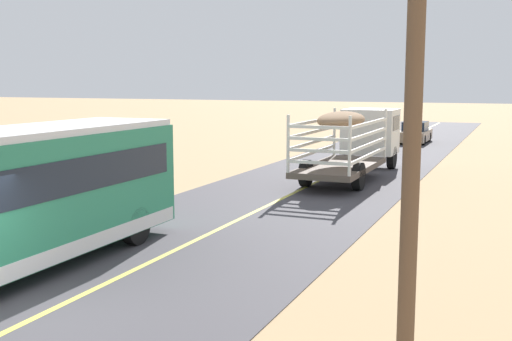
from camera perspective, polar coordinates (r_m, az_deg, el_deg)
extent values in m
plane|color=tan|center=(12.15, -20.77, -13.12)|extent=(240.00, 240.00, 0.00)
cube|color=#423F44|center=(12.15, -20.77, -13.08)|extent=(8.00, 120.00, 0.02)
cube|color=#D8CC4C|center=(12.14, -20.78, -13.03)|extent=(0.16, 117.60, 0.00)
cube|color=silver|center=(31.66, 10.29, 3.50)|extent=(2.50, 2.20, 2.20)
cube|color=#192333|center=(31.63, 10.31, 4.32)|extent=(2.53, 1.54, 0.70)
cube|color=brown|center=(26.56, 7.64, 0.31)|extent=(2.50, 6.40, 0.24)
cylinder|color=silver|center=(29.76, 7.09, 3.52)|extent=(0.12, 0.12, 2.20)
cylinder|color=silver|center=(29.20, 11.59, 3.33)|extent=(0.12, 0.12, 2.20)
cylinder|color=silver|center=(23.81, 2.92, 2.43)|extent=(0.12, 0.12, 2.20)
cylinder|color=silver|center=(23.10, 8.47, 2.18)|extent=(0.12, 0.12, 2.20)
cube|color=silver|center=(26.84, 5.18, 1.63)|extent=(0.08, 6.30, 0.12)
cube|color=silver|center=(26.20, 10.22, 1.38)|extent=(0.08, 6.30, 0.12)
cube|color=silver|center=(23.48, 5.61, 0.70)|extent=(2.40, 0.08, 0.12)
cube|color=silver|center=(26.79, 5.19, 2.57)|extent=(0.08, 6.30, 0.12)
cube|color=silver|center=(26.16, 10.24, 2.34)|extent=(0.08, 6.30, 0.12)
cube|color=silver|center=(23.43, 5.63, 1.77)|extent=(2.40, 0.08, 0.12)
cube|color=silver|center=(26.75, 5.20, 3.51)|extent=(0.08, 6.30, 0.12)
cube|color=silver|center=(26.12, 10.27, 3.30)|extent=(0.08, 6.30, 0.12)
cube|color=silver|center=(23.39, 5.64, 2.84)|extent=(2.40, 0.08, 0.12)
cube|color=silver|center=(26.72, 5.21, 4.45)|extent=(0.08, 6.30, 0.12)
cube|color=silver|center=(26.08, 10.29, 4.26)|extent=(0.08, 6.30, 0.12)
cube|color=silver|center=(23.35, 5.66, 3.92)|extent=(2.40, 0.08, 0.12)
ellipsoid|color=#8C6B4C|center=(26.37, 7.72, 4.56)|extent=(1.75, 3.84, 0.70)
cylinder|color=black|center=(32.04, 8.34, 1.35)|extent=(0.32, 1.10, 1.10)
cylinder|color=black|center=(31.56, 12.16, 1.16)|extent=(0.32, 1.10, 1.10)
cylinder|color=black|center=(25.69, 4.53, -0.25)|extent=(0.32, 1.10, 1.10)
cylinder|color=black|center=(25.09, 9.26, -0.53)|extent=(0.32, 1.10, 1.10)
cube|color=#2D8C66|center=(14.89, -21.48, -2.40)|extent=(2.50, 10.00, 2.70)
cube|color=white|center=(14.71, -21.77, 3.08)|extent=(2.45, 9.80, 0.16)
cube|color=#192333|center=(14.82, -21.57, -0.61)|extent=(2.54, 9.20, 0.80)
cube|color=silver|center=(15.14, -21.25, -6.69)|extent=(2.53, 9.80, 0.36)
cylinder|color=black|center=(18.21, -16.60, -4.19)|extent=(0.30, 1.00, 1.00)
cylinder|color=black|center=(16.91, -10.82, -4.92)|extent=(0.30, 1.00, 1.00)
cube|color=#8C7259|center=(45.18, 14.15, 3.10)|extent=(1.80, 4.40, 0.70)
cube|color=#192333|center=(45.23, 14.20, 3.93)|extent=(1.53, 2.20, 0.60)
cylinder|color=black|center=(46.62, 13.44, 3.04)|extent=(0.22, 0.66, 0.66)
cylinder|color=black|center=(46.39, 15.36, 2.95)|extent=(0.22, 0.66, 0.66)
cylinder|color=black|center=(44.03, 12.86, 2.77)|extent=(0.22, 0.66, 0.66)
cylinder|color=black|center=(43.78, 14.89, 2.67)|extent=(0.22, 0.66, 0.66)
cylinder|color=brown|center=(8.55, 14.13, 8.52)|extent=(0.24, 0.24, 8.78)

